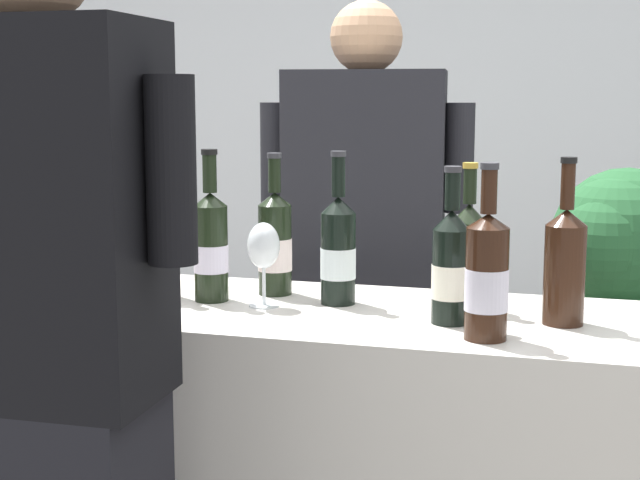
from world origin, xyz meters
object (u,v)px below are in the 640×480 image
person_guest (50,425)px  potted_shrub (617,286)px  wine_bottle_2 (338,250)px  wine_bottle_6 (275,243)px  wine_bottle_3 (160,245)px  wine_bottle_5 (451,267)px  wine_bottle_0 (468,257)px  wine_bottle_9 (487,276)px  wine_bottle_4 (565,263)px  wine_bottle_8 (37,231)px  wine_bottle_1 (211,245)px  wine_glass (264,249)px  person_server (364,308)px

person_guest → potted_shrub: (0.97, 1.71, -0.04)m
wine_bottle_2 → wine_bottle_6: (-0.17, 0.06, -0.00)m
wine_bottle_3 → wine_bottle_5: size_ratio=1.03×
wine_bottle_0 → wine_bottle_9: wine_bottle_9 is taller
wine_bottle_5 → potted_shrub: wine_bottle_5 is taller
wine_bottle_4 → wine_bottle_8: bearing=174.3°
potted_shrub → wine_bottle_9: bearing=-102.0°
wine_bottle_1 → wine_glass: 0.14m
wine_bottle_4 → wine_bottle_8: size_ratio=1.02×
wine_bottle_3 → wine_bottle_1: bearing=0.5°
wine_bottle_4 → person_guest: 1.02m
wine_bottle_4 → potted_shrub: wine_bottle_4 is taller
wine_bottle_2 → person_guest: (-0.34, -0.62, -0.22)m
wine_bottle_3 → wine_bottle_4: size_ratio=0.97×
wine_bottle_6 → wine_glass: (0.02, -0.13, 0.01)m
wine_bottle_6 → person_guest: person_guest is taller
wine_bottle_5 → wine_bottle_6: (-0.43, 0.17, 0.00)m
wine_bottle_0 → wine_bottle_8: size_ratio=0.96×
wine_bottle_8 → person_server: person_server is taller
person_guest → wine_bottle_6: bearing=75.5°
wine_bottle_1 → wine_bottle_2: size_ratio=1.01×
wine_bottle_1 → wine_bottle_6: size_ratio=1.04×
wine_bottle_2 → wine_bottle_8: size_ratio=1.02×
wine_bottle_5 → wine_glass: (-0.41, 0.04, 0.01)m
wine_bottle_3 → person_guest: size_ratio=0.19×
wine_bottle_5 → potted_shrub: size_ratio=0.27×
wine_glass → person_server: person_server is taller
person_server → wine_bottle_4: bearing=-48.5°
wine_bottle_4 → wine_bottle_8: (-1.29, 0.13, -0.00)m
wine_bottle_8 → potted_shrub: (1.43, 1.02, -0.26)m
person_guest → potted_shrub: bearing=60.5°
wine_bottle_1 → wine_bottle_2: 0.29m
wine_bottle_9 → person_guest: 0.83m
wine_bottle_4 → wine_bottle_6: (-0.65, 0.12, -0.01)m
wine_bottle_3 → wine_bottle_6: bearing=24.0°
wine_bottle_0 → wine_bottle_4: (0.20, -0.08, 0.01)m
wine_bottle_8 → person_guest: 0.86m
wine_glass → potted_shrub: size_ratio=0.16×
wine_bottle_1 → person_guest: 0.62m
person_guest → wine_bottle_1: bearing=84.0°
wine_bottle_6 → person_server: bearing=80.0°
wine_bottle_0 → wine_bottle_9: 0.25m
wine_glass → person_guest: person_guest is taller
wine_bottle_1 → wine_bottle_4: size_ratio=1.01×
wine_bottle_5 → person_server: (-0.34, 0.69, -0.26)m
wine_glass → wine_bottle_4: bearing=1.2°
wine_bottle_3 → wine_bottle_9: wine_bottle_9 is taller
wine_bottle_5 → wine_bottle_8: size_ratio=0.96×
wine_bottle_5 → wine_glass: 0.41m
wine_bottle_8 → wine_glass: wine_bottle_8 is taller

